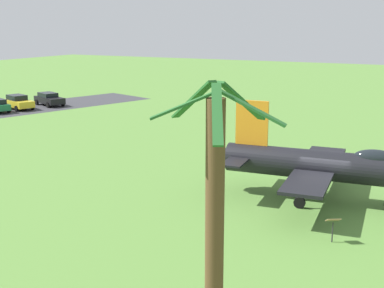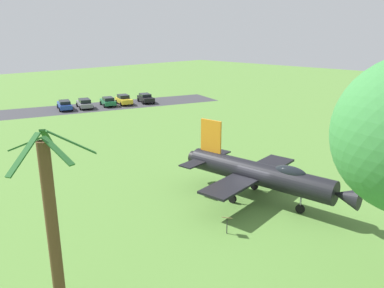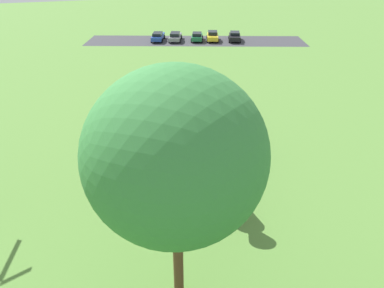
% 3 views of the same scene
% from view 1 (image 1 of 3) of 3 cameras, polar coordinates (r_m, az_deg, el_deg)
% --- Properties ---
extents(ground_plane, '(200.00, 200.00, 0.00)m').
position_cam_1_polar(ground_plane, '(28.75, 14.31, -6.14)').
color(ground_plane, '#568438').
extents(display_jet, '(12.79, 9.82, 5.21)m').
position_cam_1_polar(display_jet, '(28.12, 15.25, -2.32)').
color(display_jet, black).
rests_on(display_jet, ground_plane).
extents(palm_tree, '(3.64, 3.72, 7.88)m').
position_cam_1_polar(palm_tree, '(13.84, 2.49, -9.34)').
color(palm_tree, brown).
rests_on(palm_tree, ground_plane).
extents(info_plaque, '(0.72, 0.65, 1.14)m').
position_cam_1_polar(info_plaque, '(23.46, 15.16, -8.39)').
color(info_plaque, '#333333').
rests_on(info_plaque, ground_plane).
extents(parked_car_black, '(4.67, 3.29, 1.46)m').
position_cam_1_polar(parked_car_black, '(62.43, -15.35, 4.78)').
color(parked_car_black, black).
rests_on(parked_car_black, ground_plane).
extents(parked_car_yellow, '(4.47, 3.05, 1.56)m').
position_cam_1_polar(parked_car_yellow, '(60.68, -18.48, 4.38)').
color(parked_car_yellow, gold).
rests_on(parked_car_yellow, ground_plane).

